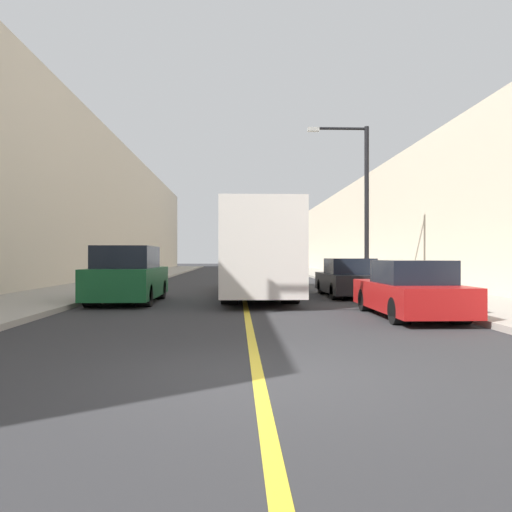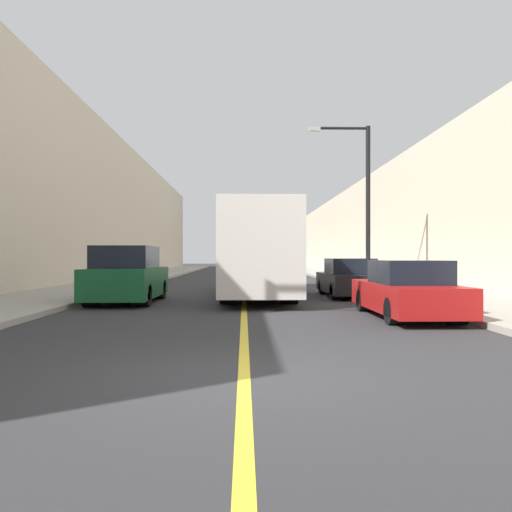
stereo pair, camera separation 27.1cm
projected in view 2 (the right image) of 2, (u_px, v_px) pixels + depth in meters
The scene contains 11 objects.
ground_plane at pixel (244, 380), 6.21m from camera, with size 200.00×200.00×0.00m, color #2D2D30.
sidewalk_left at pixel (148, 277), 36.04m from camera, with size 3.76×72.00×0.15m, color #9E998E.
sidewalk_right at pixel (340, 276), 36.37m from camera, with size 3.76×72.00×0.15m, color #9E998E.
building_row_left at pixel (94, 208), 35.95m from camera, with size 4.00×72.00×10.11m, color beige.
building_row_right at pixel (392, 227), 36.46m from camera, with size 4.00×72.00×7.35m, color beige.
road_center_line at pixel (244, 277), 36.20m from camera, with size 0.16×72.00×0.01m, color gold.
bus at pixel (256, 251), 19.85m from camera, with size 2.52×12.04×3.28m.
parked_suv_left at pixel (127, 277), 16.53m from camera, with size 2.01×4.54×1.87m.
car_right_near at pixel (407, 291), 12.54m from camera, with size 1.77×4.52×1.44m.
car_right_mid at pixel (349, 279), 18.96m from camera, with size 1.83×4.46×1.46m.
street_lamp_right at pixel (362, 195), 21.71m from camera, with size 2.70×0.24×7.07m.
Camera 2 is at (0.00, -6.21, 1.54)m, focal length 35.00 mm.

